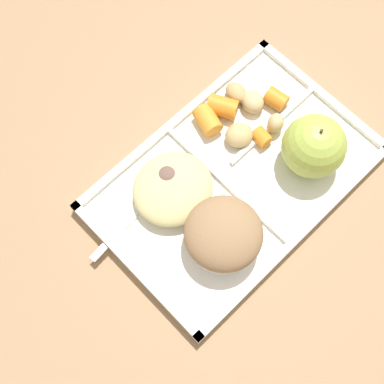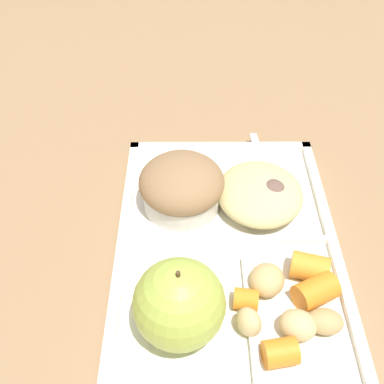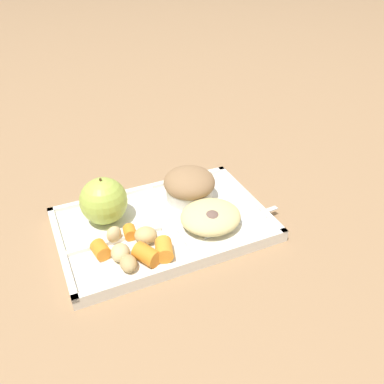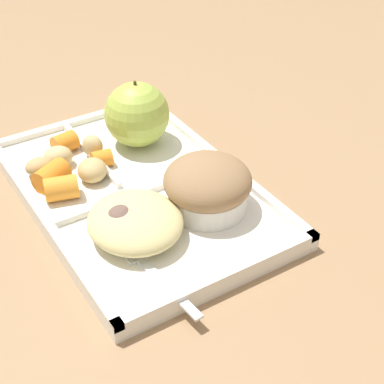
{
  "view_description": "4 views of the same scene",
  "coord_description": "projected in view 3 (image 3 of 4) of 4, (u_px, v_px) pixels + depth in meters",
  "views": [
    {
      "loc": [
        0.21,
        0.14,
        0.65
      ],
      "look_at": [
        0.06,
        -0.02,
        0.04
      ],
      "focal_mm": 51.2,
      "sensor_mm": 36.0,
      "label": 1
    },
    {
      "loc": [
        -0.31,
        0.04,
        0.4
      ],
      "look_at": [
        0.06,
        0.04,
        0.04
      ],
      "focal_mm": 45.41,
      "sensor_mm": 36.0,
      "label": 2
    },
    {
      "loc": [
        -0.18,
        -0.5,
        0.43
      ],
      "look_at": [
        0.06,
        0.01,
        0.05
      ],
      "focal_mm": 37.99,
      "sensor_mm": 36.0,
      "label": 3
    },
    {
      "loc": [
        0.49,
        -0.23,
        0.4
      ],
      "look_at": [
        0.06,
        0.03,
        0.04
      ],
      "focal_mm": 56.54,
      "sensor_mm": 36.0,
      "label": 4
    }
  ],
  "objects": [
    {
      "name": "carrot_slice_near_corner",
      "position": [
        130.0,
        232.0,
        0.64
      ],
      "size": [
        0.02,
        0.02,
        0.02
      ],
      "primitive_type": "cylinder",
      "rotation": [
        0.0,
        1.57,
        4.58
      ],
      "color": "orange",
      "rests_on": "lunch_tray"
    },
    {
      "name": "meatball_side",
      "position": [
        212.0,
        221.0,
        0.65
      ],
      "size": [
        0.04,
        0.04,
        0.04
      ],
      "primitive_type": "sphere",
      "color": "brown",
      "rests_on": "lunch_tray"
    },
    {
      "name": "carrot_slice_small",
      "position": [
        164.0,
        249.0,
        0.6
      ],
      "size": [
        0.03,
        0.04,
        0.03
      ],
      "primitive_type": "cylinder",
      "rotation": [
        0.0,
        1.57,
        4.43
      ],
      "color": "orange",
      "rests_on": "lunch_tray"
    },
    {
      "name": "carrot_slice_diagonal",
      "position": [
        147.0,
        255.0,
        0.59
      ],
      "size": [
        0.04,
        0.05,
        0.03
      ],
      "primitive_type": "cylinder",
      "rotation": [
        0.0,
        1.57,
        5.19
      ],
      "color": "orange",
      "rests_on": "lunch_tray"
    },
    {
      "name": "carrot_slice_large",
      "position": [
        101.0,
        250.0,
        0.6
      ],
      "size": [
        0.03,
        0.03,
        0.02
      ],
      "primitive_type": "cylinder",
      "rotation": [
        0.0,
        1.57,
        1.74
      ],
      "color": "orange",
      "rests_on": "lunch_tray"
    },
    {
      "name": "plastic_fork",
      "position": [
        235.0,
        223.0,
        0.68
      ],
      "size": [
        0.15,
        0.03,
        0.0
      ],
      "color": "silver",
      "rests_on": "lunch_tray"
    },
    {
      "name": "meatball_back",
      "position": [
        210.0,
        217.0,
        0.66
      ],
      "size": [
        0.03,
        0.03,
        0.03
      ],
      "primitive_type": "sphere",
      "color": "brown",
      "rests_on": "lunch_tray"
    },
    {
      "name": "potato_chunk_wedge",
      "position": [
        114.0,
        234.0,
        0.63
      ],
      "size": [
        0.03,
        0.03,
        0.03
      ],
      "primitive_type": "ellipsoid",
      "rotation": [
        0.0,
        0.0,
        3.69
      ],
      "color": "tan",
      "rests_on": "lunch_tray"
    },
    {
      "name": "meatball_center",
      "position": [
        205.0,
        219.0,
        0.66
      ],
      "size": [
        0.03,
        0.03,
        0.03
      ],
      "primitive_type": "sphere",
      "color": "brown",
      "rests_on": "lunch_tray"
    },
    {
      "name": "ground",
      "position": [
        164.0,
        229.0,
        0.69
      ],
      "size": [
        6.0,
        6.0,
        0.0
      ],
      "primitive_type": "plane",
      "color": "#997551"
    },
    {
      "name": "potato_chunk_corner",
      "position": [
        128.0,
        263.0,
        0.58
      ],
      "size": [
        0.03,
        0.03,
        0.02
      ],
      "primitive_type": "ellipsoid",
      "rotation": [
        0.0,
        0.0,
        6.2
      ],
      "color": "tan",
      "rests_on": "lunch_tray"
    },
    {
      "name": "meatball_front",
      "position": [
        216.0,
        219.0,
        0.66
      ],
      "size": [
        0.03,
        0.03,
        0.03
      ],
      "primitive_type": "sphere",
      "color": "#755B4C",
      "rests_on": "lunch_tray"
    },
    {
      "name": "egg_noodle_pile",
      "position": [
        211.0,
        216.0,
        0.66
      ],
      "size": [
        0.1,
        0.09,
        0.03
      ],
      "primitive_type": "ellipsoid",
      "color": "#D6C684",
      "rests_on": "lunch_tray"
    },
    {
      "name": "lunch_tray",
      "position": [
        163.0,
        226.0,
        0.68
      ],
      "size": [
        0.34,
        0.22,
        0.02
      ],
      "color": "white",
      "rests_on": "ground"
    },
    {
      "name": "bran_muffin",
      "position": [
        189.0,
        185.0,
        0.72
      ],
      "size": [
        0.09,
        0.09,
        0.06
      ],
      "color": "silver",
      "rests_on": "lunch_tray"
    },
    {
      "name": "potato_chunk_browned",
      "position": [
        120.0,
        253.0,
        0.6
      ],
      "size": [
        0.04,
        0.04,
        0.02
      ],
      "primitive_type": "ellipsoid",
      "rotation": [
        0.0,
        0.0,
        2.8
      ],
      "color": "tan",
      "rests_on": "lunch_tray"
    },
    {
      "name": "potato_chunk_golden",
      "position": [
        146.0,
        235.0,
        0.63
      ],
      "size": [
        0.05,
        0.04,
        0.03
      ],
      "primitive_type": "ellipsoid",
      "rotation": [
        0.0,
        0.0,
        4.33
      ],
      "color": "tan",
      "rests_on": "lunch_tray"
    },
    {
      "name": "green_apple",
      "position": [
        104.0,
        201.0,
        0.66
      ],
      "size": [
        0.08,
        0.08,
        0.08
      ],
      "color": "#A8C14C",
      "rests_on": "lunch_tray"
    }
  ]
}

